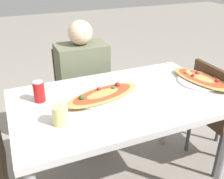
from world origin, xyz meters
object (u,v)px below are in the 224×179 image
object	(u,v)px
person_seated	(83,78)
soda_can	(39,92)
dining_table	(120,109)
pizza_main	(103,95)
drink_glass	(60,115)
pizza_second	(201,79)
chair_side_right	(219,111)
chair_far_seated	(80,92)

from	to	relation	value
person_seated	soda_can	xyz separation A→B (m)	(-0.40, -0.46, 0.18)
dining_table	pizza_main	xyz separation A→B (m)	(-0.10, 0.04, 0.10)
drink_glass	pizza_second	xyz separation A→B (m)	(0.99, 0.12, -0.03)
soda_can	pizza_second	size ratio (longest dim) A/B	0.26
chair_side_right	pizza_second	size ratio (longest dim) A/B	1.77
pizza_main	person_seated	bearing A→B (deg)	85.24
chair_far_seated	pizza_second	xyz separation A→B (m)	(0.65, -0.73, 0.31)
dining_table	pizza_second	bearing A→B (deg)	-0.85
pizza_second	chair_far_seated	bearing A→B (deg)	131.78
chair_side_right	drink_glass	world-z (taller)	drink_glass
soda_can	drink_glass	xyz separation A→B (m)	(0.06, -0.28, -0.01)
drink_glass	person_seated	bearing A→B (deg)	64.89
pizza_second	soda_can	bearing A→B (deg)	171.49
dining_table	drink_glass	size ratio (longest dim) A/B	12.66
person_seated	dining_table	bearing A→B (deg)	94.56
chair_far_seated	soda_can	distance (m)	0.78
person_seated	pizza_main	world-z (taller)	person_seated
dining_table	chair_far_seated	bearing A→B (deg)	93.84
chair_far_seated	pizza_second	bearing A→B (deg)	131.78
chair_side_right	pizza_main	size ratio (longest dim) A/B	1.62
soda_can	person_seated	bearing A→B (deg)	48.55
dining_table	pizza_second	size ratio (longest dim) A/B	2.67
chair_far_seated	drink_glass	size ratio (longest dim) A/B	8.41
soda_can	drink_glass	bearing A→B (deg)	-78.23
soda_can	pizza_second	distance (m)	1.06
person_seated	pizza_second	size ratio (longest dim) A/B	2.32
pizza_main	drink_glass	world-z (taller)	drink_glass
person_seated	drink_glass	bearing A→B (deg)	64.89
dining_table	drink_glass	bearing A→B (deg)	-161.56
pizza_main	drink_glass	xyz separation A→B (m)	(-0.30, -0.17, 0.03)
chair_side_right	pizza_second	distance (m)	0.39
soda_can	drink_glass	size ratio (longest dim) A/B	1.23
person_seated	soda_can	distance (m)	0.63
pizza_second	person_seated	bearing A→B (deg)	136.63
pizza_main	pizza_second	size ratio (longest dim) A/B	1.10
chair_far_seated	chair_side_right	distance (m)	1.14
drink_glass	pizza_second	distance (m)	1.00
person_seated	soda_can	size ratio (longest dim) A/B	8.96
pizza_main	soda_can	distance (m)	0.37
dining_table	drink_glass	world-z (taller)	drink_glass
chair_side_right	person_seated	xyz separation A→B (m)	(-0.88, 0.61, 0.18)
chair_far_seated	pizza_main	size ratio (longest dim) A/B	1.62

